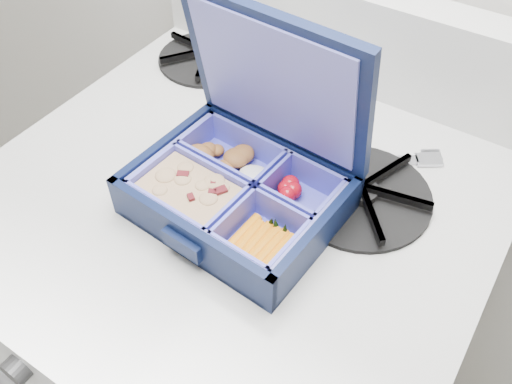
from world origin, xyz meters
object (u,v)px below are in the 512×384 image
Objects in this scene: fork at (355,160)px; burner_grate at (361,190)px; bento_box at (237,195)px; stove at (247,354)px.

burner_grate is at bearing -3.03° from fork.
fork is at bearing 120.55° from burner_grate.
bento_box reaches higher than burner_grate.
burner_grate is at bearing 23.84° from stove.
burner_grate is 0.06m from fork.
stove is 0.48m from burner_grate.
fork is at bearing 47.66° from stove.
stove is at bearing 120.34° from bento_box.
bento_box reaches higher than stove.
fork is (0.10, 0.11, 0.45)m from stove.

